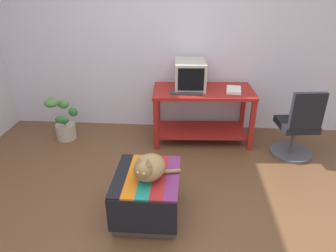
% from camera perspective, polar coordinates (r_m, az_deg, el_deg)
% --- Properties ---
extents(ground_plane, '(14.00, 14.00, 0.00)m').
position_cam_1_polar(ground_plane, '(3.00, -2.66, -16.74)').
color(ground_plane, brown).
extents(back_wall, '(8.00, 0.10, 2.60)m').
position_cam_1_polar(back_wall, '(4.31, 0.13, 16.21)').
color(back_wall, silver).
rests_on(back_wall, ground_plane).
extents(desk, '(1.32, 0.71, 0.72)m').
position_cam_1_polar(desk, '(4.09, 6.44, 3.69)').
color(desk, maroon).
rests_on(desk, ground_plane).
extents(tv_monitor, '(0.41, 0.51, 0.36)m').
position_cam_1_polar(tv_monitor, '(4.01, 4.13, 9.48)').
color(tv_monitor, '#BCB7A8').
rests_on(tv_monitor, desk).
extents(keyboard, '(0.41, 0.17, 0.02)m').
position_cam_1_polar(keyboard, '(3.86, 3.51, 6.25)').
color(keyboard, '#333338').
rests_on(keyboard, desk).
extents(book, '(0.21, 0.28, 0.04)m').
position_cam_1_polar(book, '(4.02, 12.16, 6.62)').
color(book, white).
rests_on(book, desk).
extents(ottoman_with_blanket, '(0.58, 0.70, 0.43)m').
position_cam_1_polar(ottoman_with_blanket, '(2.91, -3.88, -12.63)').
color(ottoman_with_blanket, '#4C4238').
rests_on(ottoman_with_blanket, ground_plane).
extents(cat, '(0.44, 0.40, 0.28)m').
position_cam_1_polar(cat, '(2.68, -3.58, -7.76)').
color(cat, '#9E7A4C').
rests_on(cat, ottoman_with_blanket).
extents(potted_plant, '(0.45, 0.37, 0.58)m').
position_cam_1_polar(potted_plant, '(4.43, -18.87, 0.61)').
color(potted_plant, '#B7A893').
rests_on(potted_plant, ground_plane).
extents(office_chair, '(0.52, 0.52, 0.89)m').
position_cam_1_polar(office_chair, '(4.02, 23.05, -0.40)').
color(office_chair, '#4C4C51').
rests_on(office_chair, ground_plane).
extents(pen, '(0.06, 0.13, 0.01)m').
position_cam_1_polar(pen, '(4.05, 11.83, 6.62)').
color(pen, black).
rests_on(pen, desk).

